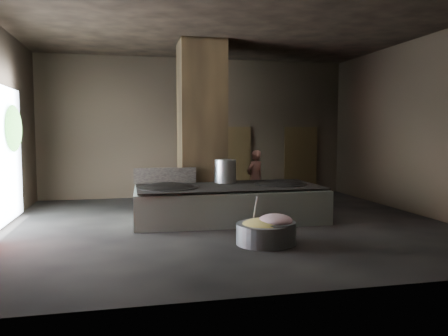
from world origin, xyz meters
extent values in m
cube|color=black|center=(0.00, 0.00, -0.05)|extent=(10.00, 9.00, 0.10)
cube|color=black|center=(0.00, 0.00, 4.55)|extent=(10.00, 9.00, 0.10)
cube|color=black|center=(0.00, 4.55, 2.25)|extent=(10.00, 0.10, 4.50)
cube|color=black|center=(0.00, -4.55, 2.25)|extent=(10.00, 0.10, 4.50)
cube|color=black|center=(5.05, 0.00, 2.25)|extent=(0.10, 9.00, 4.50)
cube|color=black|center=(-0.30, 1.90, 2.25)|extent=(1.20, 1.20, 4.50)
cube|color=silver|center=(0.10, 0.43, 0.39)|extent=(4.52, 2.29, 0.77)
cube|color=black|center=(0.10, 0.43, 0.82)|extent=(4.35, 2.09, 0.03)
ellipsoid|color=black|center=(-1.35, 0.38, 0.75)|extent=(1.40, 1.40, 0.39)
cylinder|color=black|center=(-1.35, 0.38, 0.82)|extent=(1.43, 1.43, 0.05)
ellipsoid|color=black|center=(1.45, 0.48, 0.75)|extent=(1.31, 1.31, 0.37)
cylinder|color=black|center=(1.45, 0.48, 0.82)|extent=(1.33, 1.33, 0.05)
cylinder|color=#ACB0B3|center=(0.15, 0.98, 1.13)|extent=(0.54, 0.54, 0.58)
cube|color=black|center=(-1.35, 1.18, 1.03)|extent=(1.55, 0.11, 0.39)
imported|color=#985B4D|center=(1.34, 2.36, 0.80)|extent=(0.69, 0.60, 1.59)
cylinder|color=slate|center=(0.24, -1.97, 0.19)|extent=(1.39, 1.39, 0.39)
ellipsoid|color=#88A04D|center=(0.24, -1.97, 0.35)|extent=(0.87, 0.87, 0.27)
cylinder|color=#ACB0B3|center=(0.09, -1.82, 0.55)|extent=(0.04, 0.42, 0.75)
cylinder|color=slate|center=(0.45, -2.02, 0.21)|extent=(1.02, 1.02, 0.42)
ellipsoid|color=#A76474|center=(0.45, -2.02, 0.45)|extent=(0.64, 0.64, 0.24)
cube|color=black|center=(1.20, 4.45, 1.10)|extent=(1.18, 0.08, 2.38)
cube|color=#8C6647|center=(1.07, 4.47, 1.05)|extent=(0.90, 0.04, 2.13)
cube|color=black|center=(3.60, 4.45, 1.10)|extent=(1.18, 0.08, 2.38)
cube|color=#8C6647|center=(3.38, 4.66, 1.05)|extent=(0.89, 0.04, 2.11)
ellipsoid|color=#194714|center=(-4.85, 1.30, 2.20)|extent=(0.28, 1.10, 1.10)
camera|label=1|loc=(-2.24, -9.74, 2.11)|focal=35.00mm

